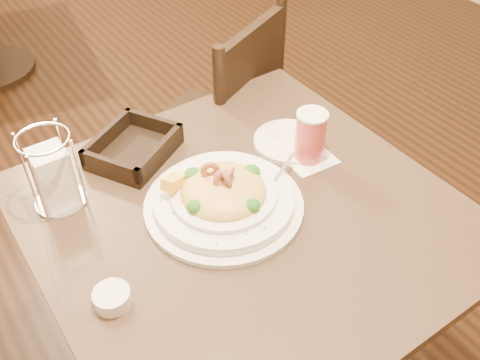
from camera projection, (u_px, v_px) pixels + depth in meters
main_table at (244, 278)px, 1.36m from camera, size 0.90×0.90×0.75m
dining_chair_near at (218, 129)px, 1.86m from camera, size 0.56×0.56×0.93m
pasta_bowl at (223, 197)px, 1.19m from camera, size 0.39×0.36×0.12m
drink_glass at (310, 137)px, 1.30m from camera, size 0.13×0.13×0.13m
bread_basket at (134, 149)px, 1.33m from camera, size 0.26×0.25×0.06m
napkin_caddy at (54, 176)px, 1.17m from camera, size 0.12×0.12×0.19m
side_plate at (289, 141)px, 1.38m from camera, size 0.21×0.21×0.01m
butter_ramekin at (112, 298)px, 1.01m from camera, size 0.09×0.09×0.03m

